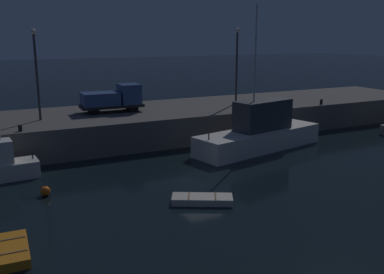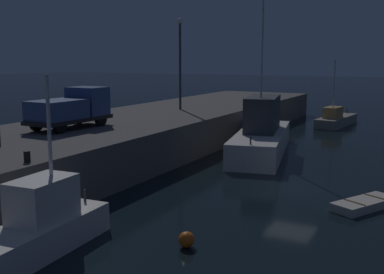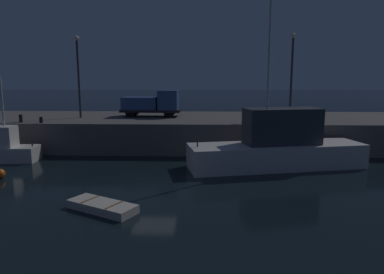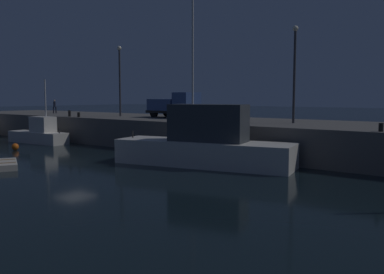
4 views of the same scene
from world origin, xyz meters
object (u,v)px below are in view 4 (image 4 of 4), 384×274
(rowboat_white_mid, at_px, (7,164))
(mooring_buoy_near, at_px, (15,147))
(lamp_post_west, at_px, (120,75))
(bollard_central, at_px, (381,127))
(fishing_boat_white, at_px, (205,144))
(utility_truck, at_px, (175,105))
(fishing_trawler_red, at_px, (39,134))
(lamp_post_east, at_px, (295,66))
(bollard_west, at_px, (79,115))
(bollard_east, at_px, (70,113))
(dockworker, at_px, (55,106))

(rowboat_white_mid, height_order, mooring_buoy_near, mooring_buoy_near)
(rowboat_white_mid, xyz_separation_m, lamp_post_west, (-6.64, 16.44, 6.75))
(lamp_post_west, relative_size, bollard_central, 14.26)
(fishing_boat_white, distance_m, utility_truck, 13.70)
(utility_truck, bearing_deg, mooring_buoy_near, -122.75)
(fishing_trawler_red, bearing_deg, bollard_central, 5.25)
(lamp_post_east, xyz_separation_m, bollard_central, (7.55, -4.37, -4.20))
(mooring_buoy_near, height_order, lamp_post_west, lamp_post_west)
(bollard_west, bearing_deg, utility_truck, 30.80)
(rowboat_white_mid, xyz_separation_m, utility_truck, (-0.02, 17.60, 3.64))
(mooring_buoy_near, bearing_deg, lamp_post_west, 83.13)
(fishing_trawler_red, bearing_deg, bollard_east, 74.62)
(fishing_boat_white, distance_m, lamp_post_west, 19.23)
(fishing_trawler_red, relative_size, lamp_post_west, 0.99)
(lamp_post_west, relative_size, utility_truck, 1.29)
(mooring_buoy_near, distance_m, bollard_central, 29.36)
(lamp_post_west, bearing_deg, fishing_boat_white, -25.13)
(rowboat_white_mid, xyz_separation_m, mooring_buoy_near, (-8.00, 5.19, 0.10))
(mooring_buoy_near, xyz_separation_m, utility_truck, (7.98, 12.41, 3.54))
(fishing_boat_white, distance_m, rowboat_white_mid, 13.29)
(mooring_buoy_near, relative_size, utility_truck, 0.11)
(fishing_trawler_red, height_order, bollard_east, fishing_trawler_red)
(rowboat_white_mid, bearing_deg, bollard_central, 31.67)
(bollard_east, bearing_deg, mooring_buoy_near, -72.52)
(mooring_buoy_near, relative_size, lamp_post_east, 0.08)
(rowboat_white_mid, xyz_separation_m, lamp_post_east, (12.77, 16.90, 6.86))
(fishing_trawler_red, height_order, fishing_boat_white, fishing_boat_white)
(lamp_post_west, distance_m, bollard_east, 6.63)
(fishing_boat_white, relative_size, bollard_central, 24.56)
(bollard_central, bearing_deg, mooring_buoy_near, -165.46)
(rowboat_white_mid, xyz_separation_m, bollard_west, (-8.57, 12.50, 2.64))
(lamp_post_west, distance_m, lamp_post_east, 19.42)
(mooring_buoy_near, xyz_separation_m, bollard_east, (-2.37, 7.53, 2.62))
(fishing_trawler_red, height_order, dockworker, fishing_trawler_red)
(bollard_west, relative_size, bollard_east, 0.75)
(fishing_boat_white, relative_size, lamp_post_west, 1.72)
(lamp_post_east, xyz_separation_m, bollard_west, (-21.33, -4.40, -4.22))
(bollard_west, bearing_deg, mooring_buoy_near, -85.57)
(dockworker, height_order, bollard_west, dockworker)
(rowboat_white_mid, xyz_separation_m, dockworker, (-18.58, 16.57, 3.36))
(mooring_buoy_near, height_order, bollard_central, bollard_central)
(dockworker, xyz_separation_m, bollard_central, (38.90, -4.04, -0.70))
(lamp_post_west, distance_m, dockworker, 12.41)
(utility_truck, xyz_separation_m, dockworker, (-18.57, -1.03, -0.28))
(mooring_buoy_near, relative_size, bollard_west, 1.25)
(rowboat_white_mid, relative_size, utility_truck, 0.65)
(bollard_central, bearing_deg, rowboat_white_mid, -148.33)
(rowboat_white_mid, distance_m, lamp_post_east, 22.26)
(mooring_buoy_near, xyz_separation_m, dockworker, (-10.59, 11.38, 3.25))
(fishing_trawler_red, relative_size, utility_truck, 1.29)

